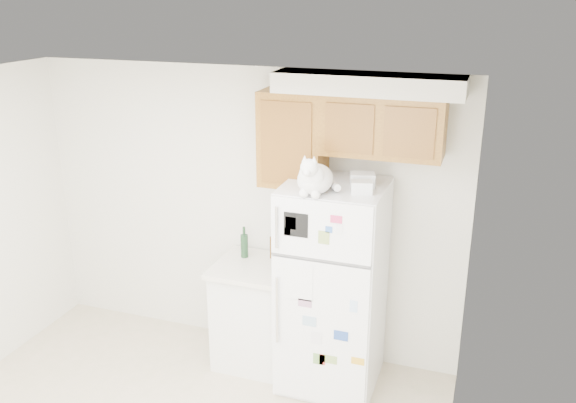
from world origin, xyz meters
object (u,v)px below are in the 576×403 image
at_px(refrigerator, 332,288).
at_px(bottle_amber, 273,244).
at_px(bottle_green, 244,242).
at_px(storage_box_front, 361,187).
at_px(base_counter, 255,312).
at_px(cat, 314,178).
at_px(storage_box_back, 362,180).

xyz_separation_m(refrigerator, bottle_amber, (-0.58, 0.24, 0.20)).
bearing_deg(bottle_green, storage_box_front, -15.81).
relative_size(base_counter, bottle_amber, 3.60).
distance_m(base_counter, cat, 1.52).
bearing_deg(bottle_amber, storage_box_back, -13.95).
distance_m(base_counter, bottle_green, 0.62).
height_order(storage_box_front, bottle_green, storage_box_front).
xyz_separation_m(refrigerator, storage_box_back, (0.20, 0.05, 0.90)).
relative_size(cat, bottle_amber, 1.76).
xyz_separation_m(base_counter, bottle_green, (-0.13, 0.10, 0.59)).
xyz_separation_m(refrigerator, storage_box_front, (0.23, -0.12, 0.89)).
bearing_deg(refrigerator, storage_box_front, -27.83).
bearing_deg(refrigerator, base_counter, 173.90).
xyz_separation_m(bottle_green, bottle_amber, (0.24, 0.06, -0.01)).
distance_m(cat, storage_box_back, 0.42).
bearing_deg(bottle_green, storage_box_back, -7.28).
relative_size(cat, storage_box_back, 2.50).
bearing_deg(storage_box_front, cat, -173.28).
bearing_deg(storage_box_back, refrigerator, 178.55).
bearing_deg(storage_box_front, storage_box_back, 84.59).
bearing_deg(base_counter, cat, -28.15).
relative_size(base_counter, storage_box_front, 6.13).
distance_m(base_counter, bottle_amber, 0.62).
xyz_separation_m(base_counter, bottle_amber, (0.11, 0.17, 0.59)).
distance_m(cat, storage_box_front, 0.35).
distance_m(storage_box_back, bottle_amber, 1.07).
distance_m(storage_box_front, bottle_green, 1.29).
distance_m(storage_box_back, storage_box_front, 0.17).
relative_size(refrigerator, bottle_amber, 6.65).
bearing_deg(refrigerator, bottle_green, 167.82).
bearing_deg(bottle_green, base_counter, -38.17).
height_order(storage_box_front, bottle_amber, storage_box_front).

